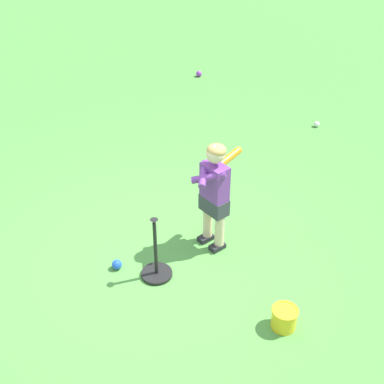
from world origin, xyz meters
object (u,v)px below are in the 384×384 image
at_px(child_batter, 215,187).
at_px(toy_bucket, 284,318).
at_px(play_ball_center_lawn, 199,74).
at_px(play_ball_midfield, 117,264).
at_px(play_ball_by_bucket, 317,124).
at_px(batting_tee, 156,266).

relative_size(child_batter, toy_bucket, 5.00).
height_order(play_ball_center_lawn, toy_bucket, toy_bucket).
height_order(play_ball_midfield, play_ball_by_bucket, play_ball_midfield).
height_order(play_ball_midfield, toy_bucket, toy_bucket).
bearing_deg(batting_tee, play_ball_midfield, 124.12).
bearing_deg(batting_tee, child_batter, -1.66).
xyz_separation_m(play_ball_by_bucket, batting_tee, (-3.47, -0.81, 0.07)).
bearing_deg(toy_bucket, play_ball_center_lawn, 54.16).
xyz_separation_m(child_batter, toy_bucket, (-0.31, -1.12, -0.55)).
height_order(play_ball_midfield, batting_tee, batting_tee).
relative_size(play_ball_midfield, batting_tee, 0.15).
bearing_deg(play_ball_by_bucket, toy_bucket, -147.77).
bearing_deg(play_ball_midfield, play_ball_by_bucket, 7.76).
relative_size(play_ball_midfield, play_ball_by_bucket, 1.17).
distance_m(child_batter, play_ball_midfield, 1.13).
distance_m(play_ball_by_bucket, batting_tee, 3.56).
distance_m(play_ball_midfield, batting_tee, 0.38).
distance_m(child_batter, play_ball_center_lawn, 4.38).
xyz_separation_m(play_ball_midfield, toy_bucket, (0.58, -1.45, 0.05)).
bearing_deg(play_ball_midfield, toy_bucket, -68.14).
relative_size(play_ball_midfield, toy_bucket, 0.43).
bearing_deg(child_batter, toy_bucket, -105.53).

